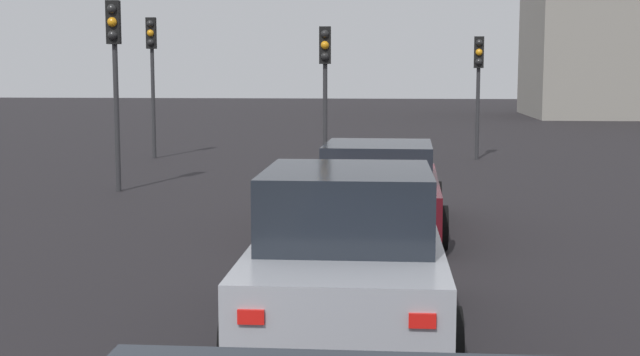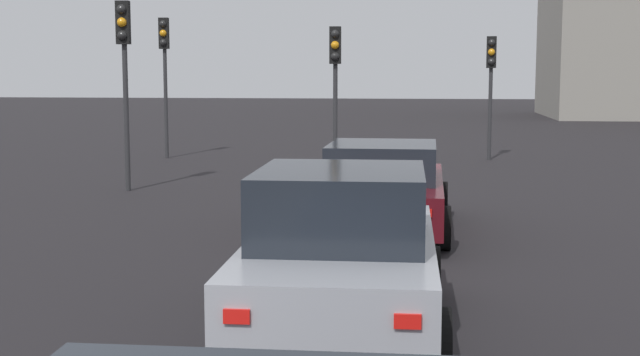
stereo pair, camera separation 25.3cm
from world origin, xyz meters
The scene contains 6 objects.
car_maroon_left_lead centered at (10.24, -1.64, 0.70)m, with size 4.53×2.13×1.44m.
car_silver_left_second centered at (4.65, -1.52, 0.78)m, with size 4.09×2.03×1.65m.
traffic_light_near_left centered at (14.33, 4.04, 2.90)m, with size 0.32×0.30×4.03m.
traffic_light_near_right centered at (17.67, -0.11, 2.63)m, with size 0.32×0.29×3.64m.
traffic_light_far_left centered at (21.41, 5.33, 2.96)m, with size 0.32×0.30×4.12m.
traffic_light_far_right centered at (21.93, -4.17, 2.57)m, with size 0.32×0.29×3.56m.
Camera 1 is at (-3.45, -2.03, 2.54)m, focal length 48.43 mm.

